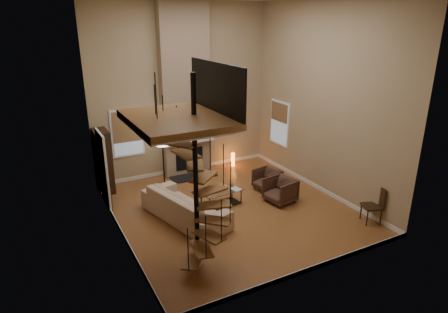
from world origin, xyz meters
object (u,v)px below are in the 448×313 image
armchair_far (282,190)px  side_chair (376,203)px  accent_lamp (233,159)px  hutch (103,161)px  floor_lamp (162,144)px  coffee_table (221,196)px  sofa (184,205)px  armchair_near (269,179)px

armchair_far → side_chair: (1.38, -2.09, 0.17)m
accent_lamp → side_chair: 5.35m
hutch → side_chair: (5.67, -5.19, -0.42)m
hutch → floor_lamp: hutch is taller
coffee_table → side_chair: (3.03, -2.66, 0.24)m
sofa → armchair_near: 3.02m
armchair_near → side_chair: (1.27, -2.93, 0.17)m
coffee_table → floor_lamp: bearing=118.0°
armchair_far → floor_lamp: (-2.65, 2.46, 1.06)m
armchair_far → coffee_table: 1.75m
floor_lamp → hutch: bearing=158.5°
floor_lamp → side_chair: (4.03, -4.54, -0.89)m
side_chair → hutch: bearing=137.5°
coffee_table → floor_lamp: (-1.00, 1.88, 1.13)m
hutch → armchair_far: bearing=-35.9°
coffee_table → floor_lamp: 2.41m
coffee_table → side_chair: size_ratio=1.23×
sofa → coffee_table: 1.25m
sofa → armchair_far: sofa is taller
armchair_near → coffee_table: 1.78m
armchair_near → accent_lamp: bearing=168.7°
hutch → accent_lamp: hutch is taller
armchair_far → accent_lamp: armchair_far is taller
coffee_table → side_chair: 4.04m
hutch → sofa: (1.43, -2.79, -0.55)m
hutch → armchair_near: 4.98m
floor_lamp → accent_lamp: floor_lamp is taller
armchair_far → hutch: bearing=-135.7°
hutch → coffee_table: 3.72m
armchair_near → side_chair: bearing=12.5°
sofa → accent_lamp: bearing=-62.0°
armchair_near → armchair_far: bearing=-18.4°
armchair_far → floor_lamp: floor_lamp is taller
hutch → side_chair: hutch is taller
sofa → accent_lamp: 4.09m
coffee_table → armchair_far: bearing=-19.2°
side_chair → floor_lamp: bearing=131.6°
accent_lamp → side_chair: side_chair is taller
sofa → coffee_table: bearing=-93.0°
floor_lamp → side_chair: floor_lamp is taller
side_chair → coffee_table: bearing=138.7°
hutch → sofa: hutch is taller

